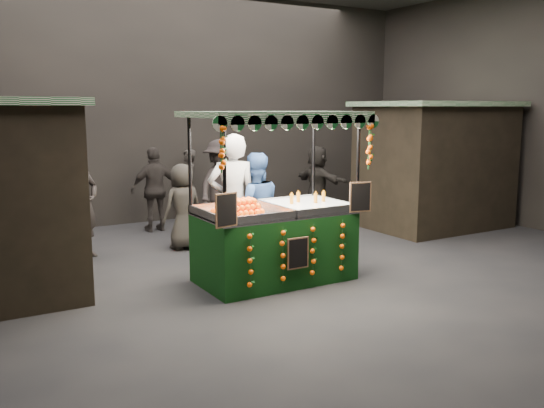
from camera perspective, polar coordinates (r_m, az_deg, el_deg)
ground at (r=8.89m, az=2.26°, el=-6.72°), size 12.00×12.00×0.00m
market_hall at (r=8.59m, az=2.41°, el=15.52°), size 12.10×10.10×5.05m
neighbour_stall_right at (r=12.57m, az=15.67°, el=3.78°), size 3.00×2.20×2.60m
juice_stall at (r=8.28m, az=0.42°, el=-2.54°), size 2.50×1.47×2.42m
vendor_grey at (r=8.93m, az=-3.90°, el=0.22°), size 0.87×0.69×2.09m
vendor_blue at (r=9.11m, az=-1.72°, el=-0.54°), size 1.02×0.89×1.79m
shopper_0 at (r=10.02m, az=-18.19°, el=-0.07°), size 0.78×0.72×1.80m
shopper_1 at (r=11.77m, az=-4.76°, el=1.07°), size 0.75×0.58×1.53m
shopper_2 at (r=11.89m, az=-11.41°, el=1.43°), size 1.00×0.42×1.71m
shopper_3 at (r=11.50m, az=-5.02°, el=1.72°), size 1.39×1.17×1.87m
shopper_4 at (r=10.30m, az=-8.74°, el=-0.25°), size 0.82×0.61×1.52m
shopper_5 at (r=13.17m, az=4.50°, el=2.19°), size 0.71×1.57×1.63m
shopper_6 at (r=12.83m, az=-8.19°, el=1.82°), size 0.48×0.64×1.58m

